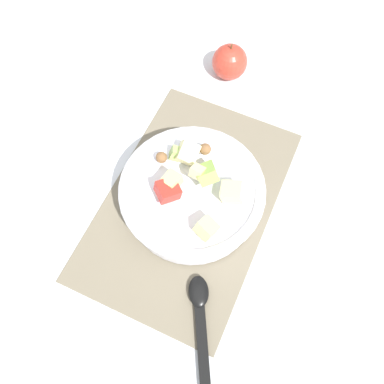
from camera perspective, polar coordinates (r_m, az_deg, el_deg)
ground_plane at (r=0.81m, az=-0.39°, el=-1.56°), size 2.40×2.40×0.00m
placemat at (r=0.81m, az=-0.40°, el=-1.48°), size 0.48×0.31×0.01m
salad_bowl at (r=0.77m, az=0.01°, el=-0.27°), size 0.27×0.27×0.12m
serving_spoon at (r=0.74m, az=1.20°, el=-17.28°), size 0.21×0.13×0.01m
whole_apple at (r=0.97m, az=5.25°, el=17.51°), size 0.08×0.08×0.09m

